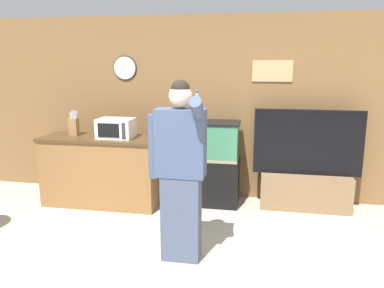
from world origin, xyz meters
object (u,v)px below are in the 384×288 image
(person_standing, at_px, (180,170))
(tv_on_stand, at_px, (305,180))
(microwave, at_px, (116,128))
(knife_block, at_px, (74,126))
(aquarium_on_stand, at_px, (206,163))
(counter_island, at_px, (102,171))

(person_standing, bearing_deg, tv_on_stand, 49.73)
(microwave, distance_m, tv_on_stand, 2.65)
(knife_block, bearing_deg, tv_on_stand, 5.11)
(knife_block, xyz_separation_m, person_standing, (1.80, -1.34, -0.15))
(microwave, relative_size, tv_on_stand, 0.33)
(aquarium_on_stand, xyz_separation_m, person_standing, (-0.03, -1.58, 0.35))
(aquarium_on_stand, height_order, tv_on_stand, tv_on_stand)
(knife_block, bearing_deg, aquarium_on_stand, 7.50)
(aquarium_on_stand, distance_m, person_standing, 1.62)
(microwave, height_order, tv_on_stand, tv_on_stand)
(aquarium_on_stand, bearing_deg, microwave, -165.16)
(aquarium_on_stand, distance_m, tv_on_stand, 1.36)
(person_standing, bearing_deg, aquarium_on_stand, 89.05)
(aquarium_on_stand, xyz_separation_m, tv_on_stand, (1.35, 0.04, -0.19))
(knife_block, relative_size, tv_on_stand, 0.24)
(counter_island, xyz_separation_m, microwave, (0.24, -0.01, 0.61))
(counter_island, xyz_separation_m, knife_block, (-0.41, 0.06, 0.61))
(knife_block, relative_size, aquarium_on_stand, 0.30)
(counter_island, bearing_deg, microwave, -2.69)
(knife_block, bearing_deg, counter_island, -8.49)
(microwave, xyz_separation_m, tv_on_stand, (2.53, 0.36, -0.69))
(counter_island, relative_size, microwave, 3.46)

